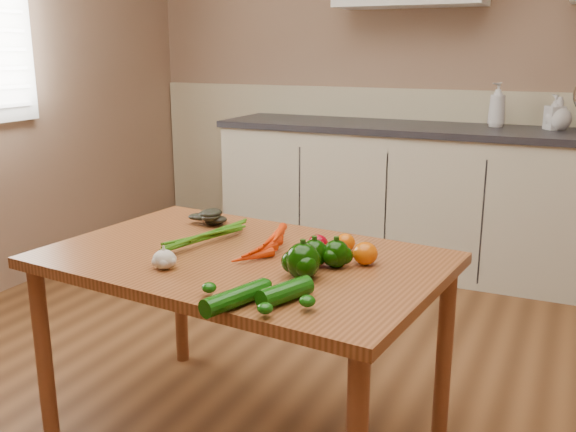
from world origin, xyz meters
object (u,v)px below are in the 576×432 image
(table, at_px, (243,277))
(pepper_c, at_px, (303,261))
(soap_bottle_a, at_px, (497,105))
(tomato_c, at_px, (365,253))
(soap_bottle_b, at_px, (555,112))
(garlic_bulb, at_px, (164,259))
(leafy_greens, at_px, (209,212))
(zucchini_a, at_px, (285,292))
(tomato_b, at_px, (345,242))
(zucchini_b, at_px, (236,297))
(carrot_bunch, at_px, (248,242))
(tomato_a, at_px, (318,244))
(soap_bottle_c, at_px, (559,114))
(pepper_a, at_px, (314,253))
(pepper_b, at_px, (336,254))

(table, bearing_deg, pepper_c, -17.35)
(soap_bottle_a, distance_m, tomato_c, 2.19)
(soap_bottle_b, distance_m, garlic_bulb, 2.65)
(leafy_greens, xyz_separation_m, zucchini_a, (0.61, -0.60, -0.02))
(zucchini_a, bearing_deg, tomato_c, 75.70)
(table, height_order, tomato_b, tomato_b)
(leafy_greens, height_order, tomato_b, leafy_greens)
(garlic_bulb, bearing_deg, zucchini_a, -10.75)
(garlic_bulb, bearing_deg, zucchini_b, -26.03)
(carrot_bunch, distance_m, zucchini_b, 0.48)
(leafy_greens, relative_size, zucchini_a, 1.09)
(tomato_a, bearing_deg, zucchini_a, -79.39)
(leafy_greens, distance_m, zucchini_b, 0.85)
(carrot_bunch, xyz_separation_m, tomato_c, (0.40, 0.03, 0.00))
(soap_bottle_a, relative_size, soap_bottle_c, 1.39)
(tomato_c, xyz_separation_m, zucchini_b, (-0.20, -0.47, -0.01))
(leafy_greens, bearing_deg, soap_bottle_c, 59.36)
(soap_bottle_c, height_order, pepper_a, soap_bottle_c)
(soap_bottle_b, relative_size, pepper_a, 2.37)
(soap_bottle_b, height_order, leafy_greens, soap_bottle_b)
(carrot_bunch, distance_m, zucchini_a, 0.47)
(soap_bottle_c, height_order, leafy_greens, soap_bottle_c)
(tomato_b, xyz_separation_m, zucchini_a, (0.01, -0.49, -0.00))
(pepper_b, relative_size, zucchini_a, 0.50)
(soap_bottle_b, bearing_deg, pepper_b, 42.82)
(garlic_bulb, xyz_separation_m, zucchini_a, (0.45, -0.09, -0.00))
(soap_bottle_c, bearing_deg, soap_bottle_a, -89.66)
(table, bearing_deg, garlic_bulb, -119.14)
(pepper_a, distance_m, zucchini_b, 0.39)
(soap_bottle_c, relative_size, zucchini_b, 0.87)
(tomato_a, bearing_deg, soap_bottle_c, 73.58)
(pepper_b, relative_size, tomato_b, 1.29)
(soap_bottle_c, xyz_separation_m, pepper_a, (-0.58, -2.24, -0.26))
(pepper_b, height_order, pepper_c, pepper_c)
(pepper_a, bearing_deg, pepper_b, 18.03)
(pepper_a, distance_m, zucchini_a, 0.31)
(garlic_bulb, relative_size, tomato_a, 1.03)
(table, distance_m, pepper_b, 0.34)
(soap_bottle_b, bearing_deg, soap_bottle_a, -36.77)
(tomato_a, bearing_deg, tomato_c, -13.89)
(tomato_b, bearing_deg, pepper_b, -80.12)
(table, bearing_deg, zucchini_b, -57.48)
(soap_bottle_c, xyz_separation_m, zucchini_b, (-0.65, -2.63, -0.28))
(soap_bottle_b, height_order, pepper_c, soap_bottle_b)
(leafy_greens, distance_m, zucchini_a, 0.86)
(carrot_bunch, relative_size, leafy_greens, 1.30)
(soap_bottle_a, distance_m, tomato_a, 2.16)
(table, bearing_deg, soap_bottle_b, 75.84)
(table, height_order, soap_bottle_c, soap_bottle_c)
(soap_bottle_c, height_order, pepper_c, soap_bottle_c)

